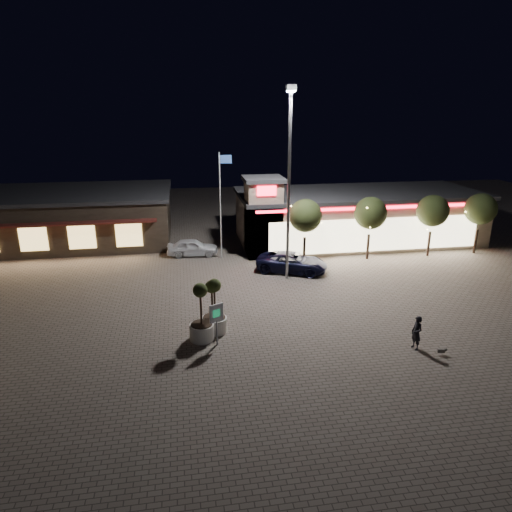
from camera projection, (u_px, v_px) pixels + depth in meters
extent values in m
plane|color=#645951|center=(284.00, 336.00, 23.30)|extent=(90.00, 90.00, 0.00)
cube|color=gray|center=(357.00, 218.00, 39.20)|extent=(20.00, 8.00, 4.00)
cube|color=#262628|center=(359.00, 193.00, 38.53)|extent=(20.40, 8.40, 0.30)
cube|color=#FFF1BF|center=(376.00, 235.00, 35.54)|extent=(17.00, 0.12, 2.60)
cube|color=#F9132C|center=(378.00, 208.00, 34.83)|extent=(19.00, 0.10, 0.18)
cube|color=gray|center=(263.00, 219.00, 35.05)|extent=(2.60, 2.60, 5.80)
cube|color=#262628|center=(263.00, 179.00, 34.09)|extent=(3.00, 3.00, 0.30)
cube|color=#F9132C|center=(267.00, 191.00, 33.03)|extent=(1.40, 0.10, 0.70)
cube|color=#382D23|center=(75.00, 218.00, 39.24)|extent=(16.00, 10.00, 4.00)
cube|color=#262628|center=(72.00, 193.00, 38.57)|extent=(16.40, 10.40, 0.30)
cube|color=#591E19|center=(58.00, 224.00, 33.93)|extent=(14.40, 0.80, 0.15)
cube|color=#FFD072|center=(33.00, 239.00, 34.33)|extent=(2.00, 0.12, 1.80)
cube|color=#FFD072|center=(82.00, 237.00, 34.87)|extent=(2.00, 0.12, 1.80)
cube|color=#FFD072|center=(129.00, 235.00, 35.41)|extent=(2.00, 0.12, 1.80)
cylinder|color=gray|center=(289.00, 191.00, 29.22)|extent=(0.20, 0.20, 12.00)
cube|color=gray|center=(291.00, 88.00, 27.27)|extent=(0.60, 0.40, 0.35)
cube|color=white|center=(291.00, 91.00, 27.33)|extent=(0.45, 0.30, 0.08)
cylinder|color=white|center=(220.00, 207.00, 33.91)|extent=(0.10, 0.10, 8.00)
cube|color=navy|center=(225.00, 159.00, 32.88)|extent=(0.90, 0.04, 0.60)
cylinder|color=#332319|center=(304.00, 250.00, 33.92)|extent=(0.20, 0.20, 1.92)
sphere|color=#2D3819|center=(305.00, 216.00, 33.10)|extent=(2.42, 2.42, 2.42)
cylinder|color=#332319|center=(368.00, 247.00, 34.69)|extent=(0.20, 0.20, 1.92)
sphere|color=#2D3819|center=(371.00, 213.00, 33.87)|extent=(2.42, 2.42, 2.42)
cylinder|color=#332319|center=(429.00, 244.00, 35.46)|extent=(0.20, 0.20, 1.92)
sphere|color=#2D3819|center=(433.00, 211.00, 34.64)|extent=(2.42, 2.42, 2.42)
cylinder|color=#332319|center=(476.00, 241.00, 36.08)|extent=(0.20, 0.20, 1.92)
sphere|color=#2D3819|center=(481.00, 209.00, 35.26)|extent=(2.42, 2.42, 2.42)
imported|color=black|center=(292.00, 262.00, 32.09)|extent=(5.45, 4.05, 1.38)
imported|color=silver|center=(193.00, 247.00, 35.56)|extent=(4.00, 1.81, 1.33)
imported|color=black|center=(417.00, 333.00, 21.80)|extent=(0.51, 0.68, 1.69)
cube|color=#59514C|center=(441.00, 351.00, 21.45)|extent=(0.36, 0.21, 0.18)
sphere|color=#59514C|center=(446.00, 349.00, 21.41)|extent=(0.16, 0.16, 0.16)
cylinder|color=silver|center=(213.00, 324.00, 23.69)|extent=(1.14, 1.14, 0.76)
cylinder|color=black|center=(213.00, 317.00, 23.57)|extent=(0.99, 0.99, 0.06)
cylinder|color=#332319|center=(212.00, 301.00, 23.29)|extent=(0.10, 0.10, 1.72)
sphere|color=#2D3819|center=(212.00, 287.00, 23.04)|extent=(0.67, 0.67, 0.67)
cylinder|color=silver|center=(202.00, 332.00, 22.81)|extent=(1.23, 1.23, 0.82)
cylinder|color=black|center=(202.00, 324.00, 22.67)|extent=(1.07, 1.07, 0.06)
cylinder|color=#332319|center=(201.00, 307.00, 22.37)|extent=(0.10, 0.10, 1.85)
sphere|color=#2D3819|center=(200.00, 290.00, 22.10)|extent=(0.72, 0.72, 0.72)
cylinder|color=silver|center=(216.00, 325.00, 23.59)|extent=(1.20, 1.20, 0.80)
cylinder|color=black|center=(215.00, 317.00, 23.46)|extent=(1.04, 1.04, 0.06)
cylinder|color=#332319|center=(215.00, 301.00, 23.17)|extent=(0.10, 0.10, 1.79)
sphere|color=#2D3819|center=(214.00, 285.00, 22.91)|extent=(0.70, 0.70, 0.70)
cylinder|color=gray|center=(217.00, 332.00, 22.23)|extent=(0.09, 0.09, 1.32)
cube|color=white|center=(216.00, 313.00, 21.90)|extent=(0.68, 0.35, 0.93)
cube|color=#1CA960|center=(216.00, 313.00, 21.86)|extent=(0.36, 0.18, 0.38)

